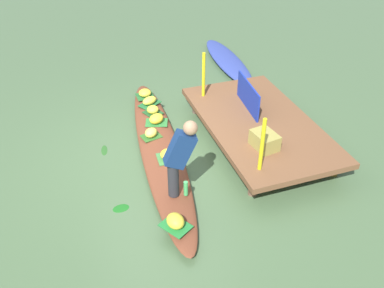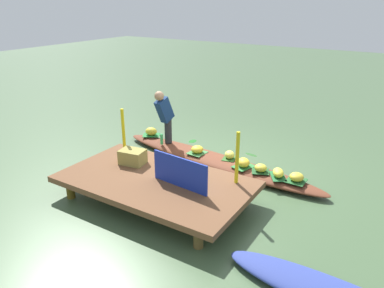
{
  "view_description": "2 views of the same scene",
  "coord_description": "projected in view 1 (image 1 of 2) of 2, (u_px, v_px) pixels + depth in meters",
  "views": [
    {
      "loc": [
        5.76,
        -1.43,
        4.38
      ],
      "look_at": [
        0.22,
        0.5,
        0.25
      ],
      "focal_mm": 40.02,
      "sensor_mm": 36.0,
      "label": 1
    },
    {
      "loc": [
        -3.3,
        6.14,
        3.21
      ],
      "look_at": [
        0.45,
        0.15,
        0.42
      ],
      "focal_mm": 34.74,
      "sensor_mm": 36.0,
      "label": 2
    }
  ],
  "objects": [
    {
      "name": "moored_boat",
      "position": [
        228.0,
        61.0,
        10.29
      ],
      "size": [
        2.77,
        0.74,
        0.17
      ],
      "primitive_type": "ellipsoid",
      "rotation": [
        0.0,
        0.0,
        -0.05
      ],
      "color": "#304091",
      "rests_on": "ground"
    },
    {
      "name": "leaf_mat_2",
      "position": [
        168.0,
        158.0,
        6.94
      ],
      "size": [
        0.36,
        0.38,
        0.01
      ],
      "primitive_type": "cube",
      "rotation": [
        0.0,
        0.0,
        1.5
      ],
      "color": "#3B7A3D",
      "rests_on": "vendor_boat"
    },
    {
      "name": "leaf_mat_1",
      "position": [
        153.0,
        113.0,
        8.11
      ],
      "size": [
        0.41,
        0.39,
        0.01
      ],
      "primitive_type": "cube",
      "rotation": [
        0.0,
        0.0,
        0.41
      ],
      "color": "#204F24",
      "rests_on": "vendor_boat"
    },
    {
      "name": "leaf_mat_6",
      "position": [
        176.0,
        226.0,
        5.72
      ],
      "size": [
        0.49,
        0.45,
        0.01
      ],
      "primitive_type": "cube",
      "rotation": [
        0.0,
        0.0,
        0.54
      ],
      "color": "#227533",
      "rests_on": "vendor_boat"
    },
    {
      "name": "canal_water",
      "position": [
        160.0,
        154.0,
        7.36
      ],
      "size": [
        40.0,
        40.0,
        0.0
      ],
      "primitive_type": "plane",
      "color": "#455F3D",
      "rests_on": "ground"
    },
    {
      "name": "leaf_mat_0",
      "position": [
        157.0,
        123.0,
        7.83
      ],
      "size": [
        0.4,
        0.47,
        0.01
      ],
      "primitive_type": "cube",
      "rotation": [
        0.0,
        0.0,
        1.25
      ],
      "color": "#2D7534",
      "rests_on": "vendor_boat"
    },
    {
      "name": "leaf_mat_5",
      "position": [
        150.0,
        104.0,
        8.39
      ],
      "size": [
        0.43,
        0.5,
        0.01
      ],
      "primitive_type": "cube",
      "rotation": [
        0.0,
        0.0,
        2.12
      ],
      "color": "#20602F",
      "rests_on": "vendor_boat"
    },
    {
      "name": "drifting_plant_0",
      "position": [
        121.0,
        208.0,
        6.26
      ],
      "size": [
        0.18,
        0.25,
        0.01
      ],
      "primitive_type": "ellipsoid",
      "rotation": [
        0.0,
        0.0,
        1.62
      ],
      "color": "#1A611C",
      "rests_on": "ground"
    },
    {
      "name": "railing_post_east",
      "position": [
        262.0,
        145.0,
        6.14
      ],
      "size": [
        0.06,
        0.06,
        0.88
      ],
      "primitive_type": "cylinder",
      "color": "yellow",
      "rests_on": "dock_platform"
    },
    {
      "name": "vendor_person",
      "position": [
        180.0,
        155.0,
        5.86
      ],
      "size": [
        0.23,
        0.49,
        1.22
      ],
      "color": "#28282D",
      "rests_on": "vendor_boat"
    },
    {
      "name": "drifting_plant_1",
      "position": [
        104.0,
        150.0,
        7.44
      ],
      "size": [
        0.31,
        0.15,
        0.01
      ],
      "primitive_type": "ellipsoid",
      "rotation": [
        0.0,
        0.0,
        2.98
      ],
      "color": "#265721",
      "rests_on": "ground"
    },
    {
      "name": "leaf_mat_3",
      "position": [
        145.0,
        96.0,
        8.64
      ],
      "size": [
        0.33,
        0.35,
        0.01
      ],
      "primitive_type": "cube",
      "rotation": [
        0.0,
        0.0,
        1.55
      ],
      "color": "#245E2C",
      "rests_on": "vendor_boat"
    },
    {
      "name": "banana_bunch_4",
      "position": [
        151.0,
        133.0,
        7.41
      ],
      "size": [
        0.3,
        0.31,
        0.16
      ],
      "primitive_type": "ellipsoid",
      "rotation": [
        0.0,
        0.0,
        2.25
      ],
      "color": "#EEE452",
      "rests_on": "vendor_boat"
    },
    {
      "name": "banana_bunch_3",
      "position": [
        145.0,
        93.0,
        8.6
      ],
      "size": [
        0.3,
        0.31,
        0.15
      ],
      "primitive_type": "ellipsoid",
      "rotation": [
        0.0,
        0.0,
        3.4
      ],
      "color": "gold",
      "rests_on": "vendor_boat"
    },
    {
      "name": "banana_bunch_0",
      "position": [
        156.0,
        119.0,
        7.78
      ],
      "size": [
        0.34,
        0.36,
        0.17
      ],
      "primitive_type": "ellipsoid",
      "rotation": [
        0.0,
        0.0,
        5.29
      ],
      "color": "yellow",
      "rests_on": "vendor_boat"
    },
    {
      "name": "dock_platform",
      "position": [
        259.0,
        124.0,
        7.51
      ],
      "size": [
        3.2,
        1.8,
        0.4
      ],
      "color": "brown",
      "rests_on": "ground"
    },
    {
      "name": "vendor_boat",
      "position": [
        160.0,
        150.0,
        7.3
      ],
      "size": [
        4.85,
        1.22,
        0.19
      ],
      "primitive_type": "ellipsoid",
      "rotation": [
        0.0,
        0.0,
        -0.11
      ],
      "color": "brown",
      "rests_on": "ground"
    },
    {
      "name": "leaf_mat_4",
      "position": [
        151.0,
        136.0,
        7.46
      ],
      "size": [
        0.32,
        0.38,
        0.01
      ],
      "primitive_type": "cube",
      "rotation": [
        0.0,
        0.0,
        1.78
      ],
      "color": "#2F5F24",
      "rests_on": "vendor_boat"
    },
    {
      "name": "water_bottle",
      "position": [
        186.0,
        188.0,
        6.16
      ],
      "size": [
        0.06,
        0.06,
        0.24
      ],
      "primitive_type": "cylinder",
      "color": "#3FAE59",
      "rests_on": "vendor_boat"
    },
    {
      "name": "banana_bunch_2",
      "position": [
        168.0,
        154.0,
        6.9
      ],
      "size": [
        0.27,
        0.28,
        0.15
      ],
      "primitive_type": "ellipsoid",
      "rotation": [
        0.0,
        0.0,
        3.22
      ],
      "color": "yellow",
      "rests_on": "vendor_boat"
    },
    {
      "name": "produce_crate",
      "position": [
        265.0,
        140.0,
        6.77
      ],
      "size": [
        0.48,
        0.38,
        0.26
      ],
      "primitive_type": "cube",
      "rotation": [
        0.0,
        0.0,
        0.15
      ],
      "color": "olive",
      "rests_on": "dock_platform"
    },
    {
      "name": "banana_bunch_5",
      "position": [
        149.0,
        101.0,
        8.34
      ],
      "size": [
        0.31,
        0.36,
        0.15
      ],
      "primitive_type": "ellipsoid",
      "rotation": [
        0.0,
        0.0,
        5.18
      ],
      "color": "yellow",
      "rests_on": "vendor_boat"
    },
    {
      "name": "banana_bunch_1",
      "position": [
        153.0,
        109.0,
        8.07
      ],
      "size": [
        0.26,
        0.25,
        0.14
      ],
      "primitive_type": "ellipsoid",
      "rotation": [
        0.0,
        0.0,
        3.3
      ],
      "color": "yellow",
      "rests_on": "vendor_boat"
    },
    {
      "name": "railing_post_west",
      "position": [
        204.0,
        75.0,
        7.99
      ],
      "size": [
        0.06,
        0.06,
        0.88
      ],
      "primitive_type": "cylinder",
      "color": "yellow",
      "rests_on": "dock_platform"
    },
    {
      "name": "banana_bunch_6",
      "position": [
        175.0,
        221.0,
        5.66
      ],
      "size": [
        0.32,
        0.28,
        0.19
      ],
      "primitive_type": "ellipsoid",
      "rotation": [
        0.0,
        0.0,
        3.35
      ],
      "color": "gold",
      "rests_on": "vendor_boat"
    },
    {
      "name": "market_banner",
      "position": [
        248.0,
        96.0,
        7.72
      ],
      "size": [
        1.06,
        0.13,
        0.51
      ],
      "primitive_type": "cube",
      "rotation": [
        0.0,
        0.0,
        -0.09
      ],
      "color": "#192E9A",
      "rests_on": "dock_platform"
    }
  ]
}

